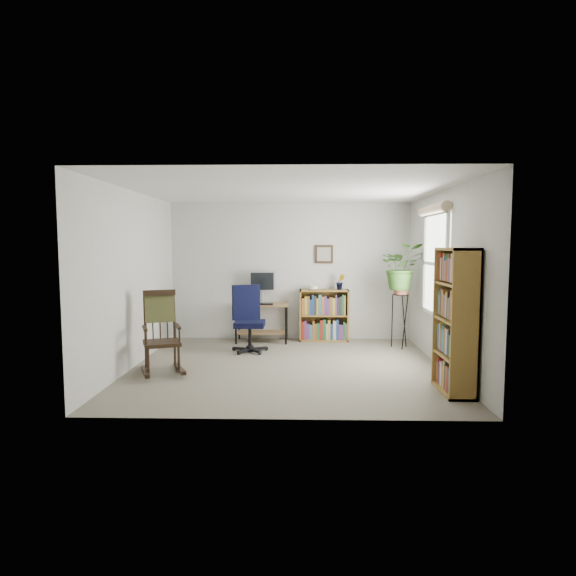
{
  "coord_description": "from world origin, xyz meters",
  "views": [
    {
      "loc": [
        0.17,
        -6.47,
        1.67
      ],
      "look_at": [
        0.0,
        0.4,
        1.05
      ],
      "focal_mm": 30.0,
      "sensor_mm": 36.0,
      "label": 1
    }
  ],
  "objects_px": {
    "low_bookshelf": "(324,315)",
    "tall_bookshelf": "(455,321)",
    "desk": "(262,323)",
    "office_chair": "(250,318)",
    "rocking_chair": "(162,332)"
  },
  "relations": [
    {
      "from": "office_chair",
      "to": "tall_bookshelf",
      "type": "height_order",
      "value": "tall_bookshelf"
    },
    {
      "from": "rocking_chair",
      "to": "tall_bookshelf",
      "type": "height_order",
      "value": "tall_bookshelf"
    },
    {
      "from": "office_chair",
      "to": "tall_bookshelf",
      "type": "bearing_deg",
      "value": -59.43
    },
    {
      "from": "rocking_chair",
      "to": "desk",
      "type": "bearing_deg",
      "value": 39.46
    },
    {
      "from": "tall_bookshelf",
      "to": "rocking_chair",
      "type": "bearing_deg",
      "value": 168.57
    },
    {
      "from": "low_bookshelf",
      "to": "tall_bookshelf",
      "type": "relative_size",
      "value": 0.55
    },
    {
      "from": "office_chair",
      "to": "rocking_chair",
      "type": "relative_size",
      "value": 0.96
    },
    {
      "from": "low_bookshelf",
      "to": "office_chair",
      "type": "bearing_deg",
      "value": -142.73
    },
    {
      "from": "office_chair",
      "to": "low_bookshelf",
      "type": "bearing_deg",
      "value": 16.02
    },
    {
      "from": "rocking_chair",
      "to": "tall_bookshelf",
      "type": "relative_size",
      "value": 0.67
    },
    {
      "from": "desk",
      "to": "office_chair",
      "type": "bearing_deg",
      "value": -99.04
    },
    {
      "from": "desk",
      "to": "tall_bookshelf",
      "type": "relative_size",
      "value": 0.56
    },
    {
      "from": "office_chair",
      "to": "tall_bookshelf",
      "type": "relative_size",
      "value": 0.64
    },
    {
      "from": "desk",
      "to": "tall_bookshelf",
      "type": "distance_m",
      "value": 3.71
    },
    {
      "from": "desk",
      "to": "low_bookshelf",
      "type": "relative_size",
      "value": 1.02
    }
  ]
}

